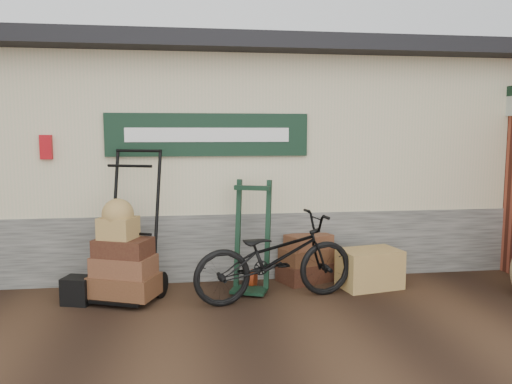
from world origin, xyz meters
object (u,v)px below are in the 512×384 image
porter_trolley (131,223)px  suitcase_stack (307,257)px  green_barrow (252,236)px  black_trunk (78,290)px  bicycle (275,253)px  wicker_hamper (370,268)px

porter_trolley → suitcase_stack: porter_trolley is taller
green_barrow → porter_trolley: bearing=-156.9°
black_trunk → bicycle: bicycle is taller
porter_trolley → wicker_hamper: porter_trolley is taller
green_barrow → wicker_hamper: green_barrow is taller
porter_trolley → green_barrow: 1.47m
porter_trolley → bicycle: size_ratio=0.92×
wicker_hamper → suitcase_stack: bearing=152.0°
porter_trolley → black_trunk: 0.98m
green_barrow → bicycle: green_barrow is taller
porter_trolley → black_trunk: size_ratio=5.76×
porter_trolley → wicker_hamper: 3.04m
suitcase_stack → bicycle: bicycle is taller
green_barrow → black_trunk: bearing=-153.1°
bicycle → black_trunk: bearing=74.5°
suitcase_stack → wicker_hamper: bearing=-28.0°
porter_trolley → wicker_hamper: (2.97, -0.02, -0.66)m
green_barrow → bicycle: bearing=-38.4°
suitcase_stack → bicycle: bearing=-127.9°
wicker_hamper → bicycle: 1.37m
green_barrow → bicycle: (0.23, -0.39, -0.12)m
suitcase_stack → bicycle: (-0.56, -0.71, 0.26)m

